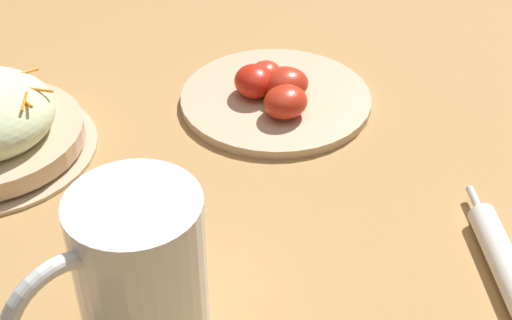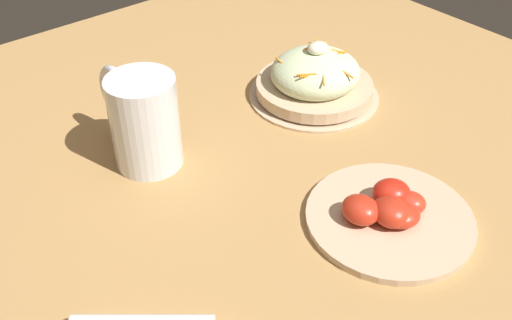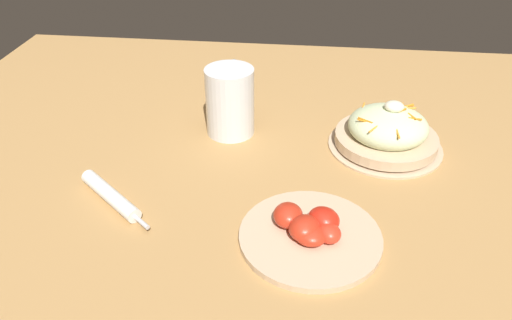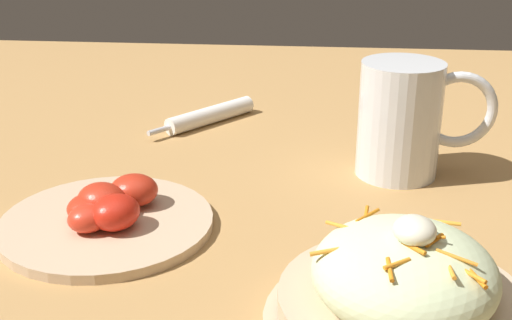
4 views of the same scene
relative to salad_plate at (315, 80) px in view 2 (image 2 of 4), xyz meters
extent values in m
plane|color=#B2844C|center=(-0.26, -0.19, -0.03)|extent=(1.43, 1.43, 0.00)
cylinder|color=#D1B28E|center=(0.00, 0.00, -0.03)|extent=(0.22, 0.22, 0.01)
cylinder|color=#D1B28E|center=(0.00, 0.00, -0.01)|extent=(0.20, 0.20, 0.02)
ellipsoid|color=beige|center=(0.00, 0.00, 0.01)|extent=(0.15, 0.14, 0.07)
cylinder|color=orange|center=(0.02, 0.00, 0.05)|extent=(0.02, 0.02, 0.00)
cylinder|color=orange|center=(0.04, -0.01, 0.04)|extent=(0.01, 0.02, 0.00)
cylinder|color=orange|center=(0.01, 0.02, 0.05)|extent=(0.02, 0.02, 0.01)
cylinder|color=orange|center=(0.01, -0.06, 0.03)|extent=(0.01, 0.03, 0.01)
cylinder|color=orange|center=(-0.03, -0.05, 0.04)|extent=(0.02, 0.03, 0.01)
cylinder|color=orange|center=(-0.05, 0.04, 0.04)|extent=(0.01, 0.02, 0.00)
cylinder|color=orange|center=(-0.05, -0.03, 0.04)|extent=(0.03, 0.01, 0.01)
cylinder|color=orange|center=(0.04, 0.04, 0.04)|extent=(0.03, 0.02, 0.01)
cylinder|color=orange|center=(-0.05, -0.03, 0.04)|extent=(0.03, 0.02, 0.00)
cylinder|color=orange|center=(0.01, 0.01, 0.05)|extent=(0.01, 0.03, 0.01)
cylinder|color=orange|center=(0.04, 0.03, 0.04)|extent=(0.02, 0.00, 0.01)
cylinder|color=orange|center=(0.04, 0.04, 0.04)|extent=(0.03, 0.01, 0.00)
cylinder|color=orange|center=(0.04, -0.02, 0.04)|extent=(0.03, 0.00, 0.01)
cylinder|color=orange|center=(0.02, 0.03, 0.04)|extent=(0.01, 0.03, 0.01)
ellipsoid|color=#EFEACC|center=(0.01, 0.00, 0.05)|extent=(0.04, 0.03, 0.02)
cylinder|color=white|center=(-0.31, 0.03, 0.04)|extent=(0.10, 0.10, 0.14)
cylinder|color=#B76B14|center=(-0.31, 0.03, 0.01)|extent=(0.09, 0.09, 0.08)
cylinder|color=white|center=(-0.31, 0.03, 0.05)|extent=(0.09, 0.09, 0.01)
torus|color=white|center=(-0.31, 0.09, 0.05)|extent=(0.02, 0.09, 0.09)
cylinder|color=#D1B28E|center=(-0.14, -0.28, -0.03)|extent=(0.22, 0.22, 0.01)
ellipsoid|color=red|center=(-0.11, -0.29, -0.01)|extent=(0.05, 0.05, 0.03)
ellipsoid|color=red|center=(-0.14, -0.29, -0.01)|extent=(0.07, 0.06, 0.03)
ellipsoid|color=red|center=(-0.12, -0.26, -0.01)|extent=(0.07, 0.07, 0.03)
ellipsoid|color=red|center=(-0.17, -0.26, -0.01)|extent=(0.05, 0.05, 0.03)
ellipsoid|color=red|center=(-0.15, -0.29, -0.01)|extent=(0.06, 0.07, 0.03)
camera|label=1|loc=(-0.64, 0.22, 0.42)|focal=51.68mm
camera|label=2|loc=(-0.62, -0.59, 0.50)|focal=41.19mm
camera|label=3|loc=(-0.15, -0.85, 0.49)|focal=35.23mm
camera|label=4|loc=(0.47, -0.07, 0.30)|focal=48.22mm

